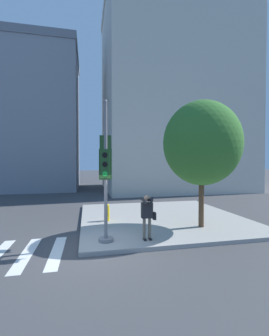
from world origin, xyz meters
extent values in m
plane|color=#424244|center=(0.00, 0.00, 0.00)|extent=(160.00, 160.00, 0.00)
cube|color=#9E9B96|center=(3.50, 3.50, 0.08)|extent=(8.00, 8.00, 0.15)
cube|color=silver|center=(-1.20, 0.15, 0.00)|extent=(0.37, 2.86, 0.01)
cube|color=silver|center=(-2.11, 0.15, 0.00)|extent=(0.37, 2.86, 0.01)
cylinder|color=slate|center=(0.41, 0.34, 0.21)|extent=(0.51, 0.51, 0.12)
cylinder|color=slate|center=(0.41, 0.34, 2.62)|extent=(0.12, 0.12, 4.70)
sphere|color=slate|center=(0.41, 0.34, 5.01)|extent=(0.13, 0.13, 0.13)
cylinder|color=slate|center=(0.42, 0.55, 3.39)|extent=(0.07, 0.29, 0.05)
cube|color=#234C23|center=(0.44, 0.81, 3.39)|extent=(0.31, 0.26, 0.90)
cube|color=#234C23|center=(0.43, 0.68, 3.39)|extent=(0.42, 0.05, 1.02)
cylinder|color=black|center=(0.45, 0.95, 3.69)|extent=(0.17, 0.04, 0.17)
cylinder|color=black|center=(0.45, 0.95, 3.39)|extent=(0.17, 0.04, 0.17)
cylinder|color=green|center=(0.45, 0.95, 3.09)|extent=(0.17, 0.04, 0.17)
cylinder|color=slate|center=(0.39, 0.14, 2.85)|extent=(0.08, 0.30, 0.05)
cube|color=#234C23|center=(0.35, -0.12, 2.85)|extent=(0.33, 0.27, 0.90)
cube|color=#234C23|center=(0.37, 0.01, 2.85)|extent=(0.42, 0.07, 1.02)
cylinder|color=black|center=(0.34, -0.26, 3.15)|extent=(0.17, 0.05, 0.17)
cylinder|color=black|center=(0.34, -0.26, 2.85)|extent=(0.17, 0.05, 0.17)
cylinder|color=green|center=(0.34, -0.26, 2.55)|extent=(0.17, 0.05, 0.17)
cube|color=black|center=(1.77, 0.19, 0.18)|extent=(0.09, 0.24, 0.05)
cube|color=black|center=(1.97, 0.19, 0.18)|extent=(0.09, 0.24, 0.05)
cylinder|color=#6B6051|center=(1.77, 0.25, 0.54)|extent=(0.11, 0.11, 0.77)
cylinder|color=#6B6051|center=(1.97, 0.25, 0.54)|extent=(0.11, 0.11, 0.77)
cube|color=#232326|center=(1.87, 0.25, 1.20)|extent=(0.40, 0.22, 0.55)
sphere|color=tan|center=(1.87, 0.25, 1.64)|extent=(0.21, 0.21, 0.21)
cube|color=black|center=(1.87, -0.06, 1.62)|extent=(0.12, 0.10, 0.09)
cylinder|color=black|center=(1.87, -0.13, 1.62)|extent=(0.06, 0.08, 0.06)
cylinder|color=#232326|center=(1.74, 0.11, 1.55)|extent=(0.23, 0.35, 0.23)
cylinder|color=#232326|center=(2.01, 0.11, 1.55)|extent=(0.23, 0.35, 0.23)
cube|color=black|center=(2.15, 0.27, 0.98)|extent=(0.10, 0.20, 0.26)
cylinder|color=brown|center=(4.57, 1.29, 1.37)|extent=(0.23, 0.23, 2.45)
ellipsoid|color=#38752D|center=(4.57, 1.29, 3.74)|extent=(3.28, 3.28, 3.60)
cylinder|color=yellow|center=(0.71, 3.12, 0.47)|extent=(0.22, 0.22, 0.64)
sphere|color=yellow|center=(0.71, 3.12, 0.86)|extent=(0.20, 0.20, 0.20)
cylinder|color=yellow|center=(0.71, 2.99, 0.54)|extent=(0.10, 0.06, 0.10)
cube|color=gray|center=(-7.53, 19.47, 7.37)|extent=(12.59, 9.07, 14.75)
cube|color=slate|center=(-7.53, 19.47, 15.15)|extent=(12.79, 9.27, 0.80)
cube|color=beige|center=(9.04, 16.68, 10.02)|extent=(14.53, 11.87, 20.04)
cube|color=#B2AD9E|center=(9.04, 16.68, 20.44)|extent=(14.73, 12.07, 0.80)
camera|label=1|loc=(-0.23, -7.49, 2.90)|focal=24.00mm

